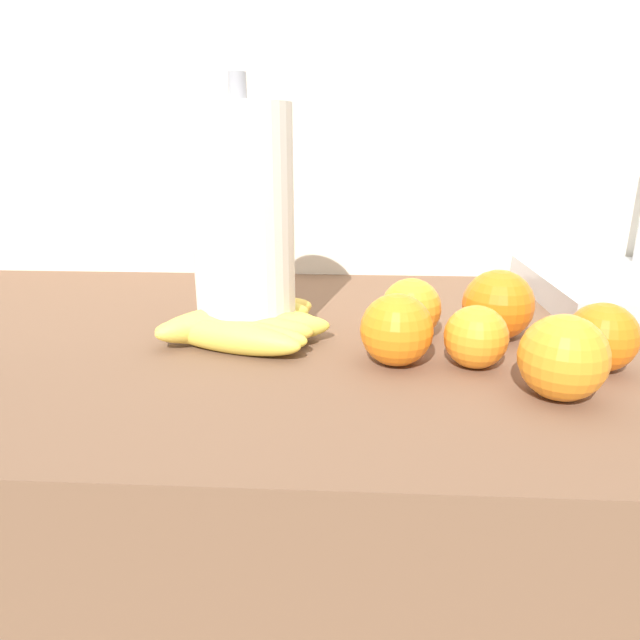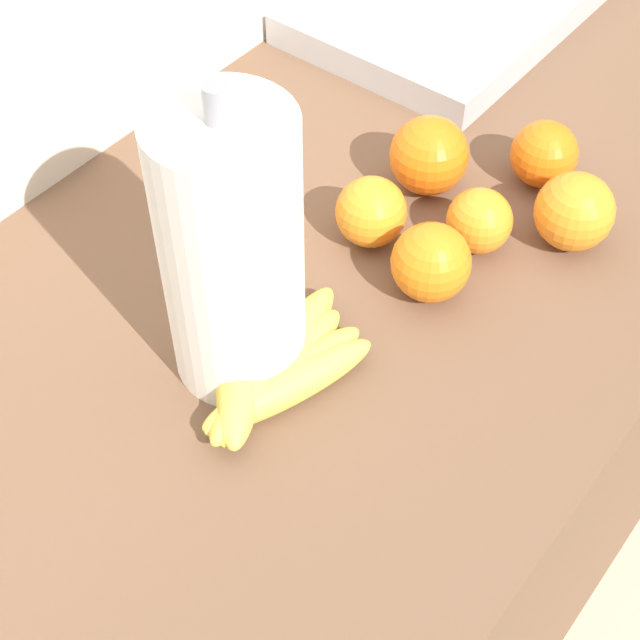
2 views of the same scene
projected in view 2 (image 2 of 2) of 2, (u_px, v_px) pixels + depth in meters
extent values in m
plane|color=beige|center=(373.00, 575.00, 1.66)|extent=(6.00, 6.00, 0.00)
cube|color=brown|center=(386.00, 434.00, 1.33)|extent=(1.76, 0.63, 0.86)
cube|color=silver|center=(189.00, 211.00, 1.30)|extent=(2.16, 0.06, 1.30)
ellipsoid|color=#E3CB4C|center=(289.00, 385.00, 0.83)|extent=(0.17, 0.09, 0.04)
ellipsoid|color=#DFD24C|center=(285.00, 379.00, 0.83)|extent=(0.18, 0.07, 0.04)
ellipsoid|color=#E7C44C|center=(277.00, 372.00, 0.84)|extent=(0.18, 0.04, 0.04)
ellipsoid|color=#D8CE4C|center=(275.00, 362.00, 0.84)|extent=(0.20, 0.07, 0.04)
ellipsoid|color=#DFC34C|center=(263.00, 363.00, 0.84)|extent=(0.19, 0.10, 0.04)
ellipsoid|color=#DCC94C|center=(250.00, 358.00, 0.84)|extent=(0.18, 0.13, 0.04)
ellipsoid|color=#E5C54C|center=(242.00, 352.00, 0.85)|extent=(0.19, 0.16, 0.04)
sphere|color=orange|center=(544.00, 154.00, 1.00)|extent=(0.07, 0.07, 0.07)
sphere|color=orange|center=(574.00, 212.00, 0.94)|extent=(0.08, 0.08, 0.08)
sphere|color=orange|center=(479.00, 221.00, 0.94)|extent=(0.07, 0.07, 0.07)
sphere|color=orange|center=(370.00, 211.00, 0.95)|extent=(0.07, 0.07, 0.07)
sphere|color=orange|center=(427.00, 154.00, 0.99)|extent=(0.08, 0.08, 0.08)
sphere|color=orange|center=(431.00, 262.00, 0.90)|extent=(0.08, 0.08, 0.08)
cylinder|color=white|center=(232.00, 254.00, 0.77)|extent=(0.12, 0.12, 0.26)
cylinder|color=gray|center=(230.00, 241.00, 0.76)|extent=(0.02, 0.02, 0.29)
cube|color=#B7BABF|center=(448.00, 3.00, 1.22)|extent=(0.38, 0.29, 0.04)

